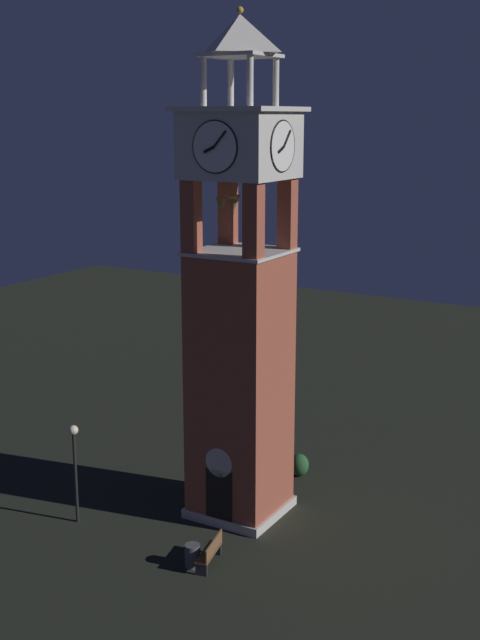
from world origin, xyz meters
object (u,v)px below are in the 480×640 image
object	(u,v)px
clock_tower	(240,320)
trash_bin	(192,556)
lamp_post	(75,455)
park_bench	(210,552)

from	to	relation	value
clock_tower	trash_bin	size ratio (longest dim) A/B	22.83
trash_bin	lamp_post	bearing A→B (deg)	174.19
lamp_post	park_bench	bearing A→B (deg)	-1.67
clock_tower	park_bench	size ratio (longest dim) A/B	11.02
clock_tower	park_bench	distance (m)	8.18
park_bench	trash_bin	xyz separation A→B (m)	(-0.47, -0.38, -0.08)
clock_tower	trash_bin	world-z (taller)	clock_tower
park_bench	lamp_post	bearing A→B (deg)	178.33
clock_tower	trash_bin	bearing A→B (deg)	-81.16
clock_tower	trash_bin	distance (m)	8.39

